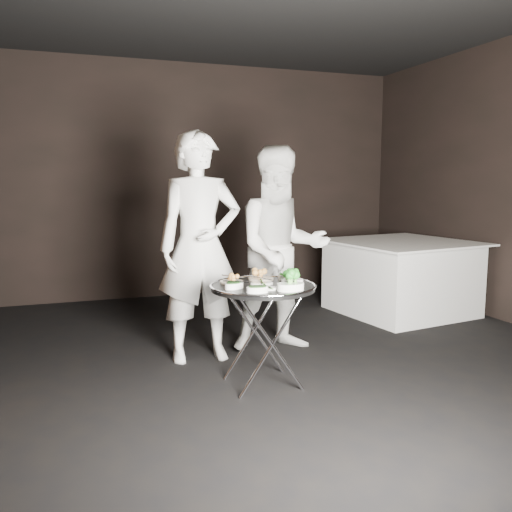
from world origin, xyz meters
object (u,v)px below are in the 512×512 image
object	(u,v)px
tray_stand	(263,331)
waiter_right	(281,249)
serving_tray	(263,287)
waiter_left	(200,247)
dining_table	(401,277)

from	to	relation	value
tray_stand	waiter_right	xyz separation A→B (m)	(0.46, 0.76, 0.49)
serving_tray	waiter_left	distance (m)	0.82
tray_stand	serving_tray	world-z (taller)	serving_tray
waiter_right	dining_table	bearing A→B (deg)	28.88
waiter_right	tray_stand	bearing A→B (deg)	-115.78
tray_stand	waiter_right	bearing A→B (deg)	59.20
tray_stand	dining_table	bearing A→B (deg)	34.67
tray_stand	dining_table	world-z (taller)	dining_table
serving_tray	waiter_left	world-z (taller)	waiter_left
waiter_left	waiter_right	distance (m)	0.75
serving_tray	dining_table	xyz separation A→B (m)	(2.26, 1.56, -0.33)
serving_tray	waiter_right	xyz separation A→B (m)	(0.46, 0.76, 0.16)
tray_stand	serving_tray	bearing A→B (deg)	-90.00
waiter_right	dining_table	xyz separation A→B (m)	(1.80, 0.80, -0.49)
waiter_left	dining_table	world-z (taller)	waiter_left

